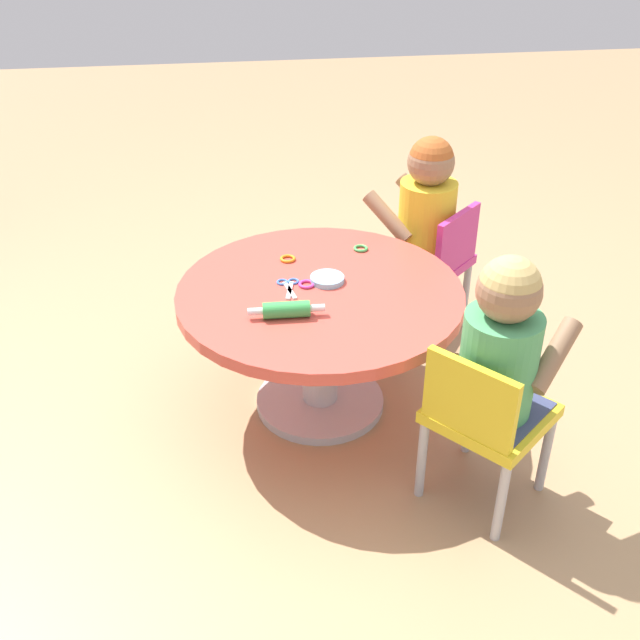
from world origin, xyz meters
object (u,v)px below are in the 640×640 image
object	(u,v)px
child_chair_left	(484,417)
rolling_pin	(286,310)
child_chair_right	(431,262)
craft_scissors	(289,286)
craft_table	(320,317)
seated_child_right	(426,205)
seated_child_left	(502,344)

from	to	relation	value
child_chair_left	rolling_pin	bearing A→B (deg)	55.47
child_chair_right	craft_scissors	size ratio (longest dim) A/B	3.99
child_chair_right	rolling_pin	distance (m)	0.85
rolling_pin	craft_scissors	distance (m)	0.18
craft_table	child_chair_left	size ratio (longest dim) A/B	1.71
child_chair_right	seated_child_right	distance (m)	0.23
rolling_pin	seated_child_left	bearing A→B (deg)	-121.04
seated_child_right	child_chair_left	bearing A→B (deg)	176.05
seated_child_left	seated_child_right	distance (m)	0.92
seated_child_right	craft_scissors	distance (m)	0.69
rolling_pin	craft_scissors	bearing A→B (deg)	-7.99
seated_child_right	seated_child_left	bearing A→B (deg)	177.80
rolling_pin	child_chair_right	bearing A→B (deg)	-46.93
child_chair_left	craft_scissors	distance (m)	0.74
seated_child_left	craft_scissors	xyz separation A→B (m)	(0.51, 0.52, -0.07)
seated_child_right	craft_scissors	bearing A→B (deg)	126.82
craft_table	seated_child_right	bearing A→B (deg)	-45.79
child_chair_left	seated_child_left	bearing A→B (deg)	-49.07
child_chair_left	child_chair_right	world-z (taller)	same
seated_child_right	rolling_pin	bearing A→B (deg)	135.82
craft_table	seated_child_left	size ratio (longest dim) A/B	1.79
craft_table	child_chair_left	distance (m)	0.64
craft_table	seated_child_right	world-z (taller)	seated_child_right
seated_child_left	seated_child_right	xyz separation A→B (m)	(0.92, -0.04, 0.00)
craft_table	child_chair_right	size ratio (longest dim) A/B	1.71
seated_child_right	craft_scissors	size ratio (longest dim) A/B	3.80
craft_table	rolling_pin	distance (m)	0.23
child_chair_left	seated_child_right	xyz separation A→B (m)	(0.95, -0.07, 0.23)
seated_child_left	craft_scissors	size ratio (longest dim) A/B	3.80
seated_child_right	craft_scissors	world-z (taller)	seated_child_right
rolling_pin	craft_scissors	size ratio (longest dim) A/B	1.72
craft_table	seated_child_left	xyz separation A→B (m)	(-0.48, -0.42, 0.18)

